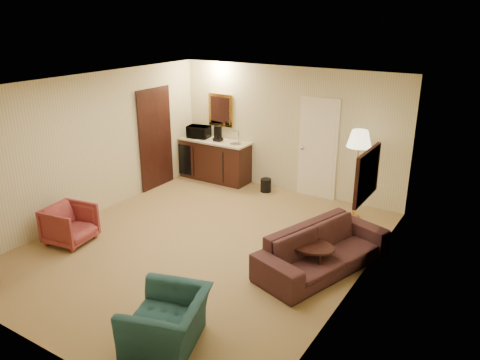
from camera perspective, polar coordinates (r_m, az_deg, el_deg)
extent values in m
plane|color=#9C804F|center=(7.78, -4.49, -7.83)|extent=(6.00, 6.00, 0.00)
cube|color=beige|center=(9.74, 5.85, 6.04)|extent=(5.00, 0.02, 2.60)
cube|color=beige|center=(8.94, -17.78, 3.93)|extent=(0.02, 6.00, 2.60)
cube|color=beige|center=(6.19, 14.19, -2.65)|extent=(0.02, 6.00, 2.60)
cube|color=white|center=(6.97, -5.07, 11.47)|extent=(5.00, 6.00, 0.02)
cube|color=#EFE3C4|center=(9.51, 9.50, 3.81)|extent=(0.82, 0.06, 2.05)
cube|color=black|center=(10.11, -10.27, 4.88)|extent=(0.06, 0.98, 2.10)
cube|color=gold|center=(10.47, -2.36, 8.50)|extent=(0.62, 0.04, 0.72)
cube|color=black|center=(6.47, 15.16, 0.63)|extent=(0.06, 0.90, 0.70)
cube|color=black|center=(10.54, -3.05, 2.45)|extent=(1.64, 0.58, 0.92)
imported|color=black|center=(7.00, 10.17, -7.52)|extent=(1.28, 2.26, 0.85)
imported|color=#204550|center=(5.50, -8.97, -15.82)|extent=(0.88, 1.10, 0.83)
imported|color=#973E31|center=(8.17, -20.05, -4.91)|extent=(0.74, 0.77, 0.70)
cube|color=black|center=(7.00, 8.36, -9.34)|extent=(0.77, 0.54, 0.43)
cube|color=#B0803A|center=(8.73, 13.99, 0.68)|extent=(0.53, 0.53, 1.66)
cylinder|color=black|center=(9.91, 3.17, -0.64)|extent=(0.24, 0.24, 0.28)
imported|color=black|center=(10.62, -5.07, 6.04)|extent=(0.53, 0.35, 0.33)
cylinder|color=black|center=(10.32, -2.71, 5.69)|extent=(0.22, 0.22, 0.34)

